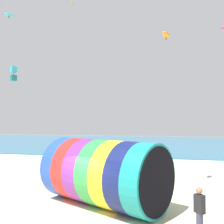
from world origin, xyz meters
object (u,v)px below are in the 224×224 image
(kite_orange_parafoil, at_px, (166,35))
(kite_cyan_parafoil, at_px, (9,15))
(giant_inflatable_tube, at_px, (104,172))
(kite_cyan_box, at_px, (14,74))
(kite_handler, at_px, (200,212))

(kite_orange_parafoil, height_order, kite_cyan_parafoil, kite_cyan_parafoil)
(giant_inflatable_tube, bearing_deg, kite_cyan_box, 141.33)
(giant_inflatable_tube, height_order, kite_cyan_parafoil, kite_cyan_parafoil)
(kite_handler, distance_m, kite_cyan_box, 20.43)
(kite_cyan_box, bearing_deg, kite_orange_parafoil, -17.42)
(kite_cyan_parafoil, bearing_deg, kite_cyan_box, 113.42)
(giant_inflatable_tube, height_order, kite_handler, giant_inflatable_tube)
(kite_cyan_parafoil, bearing_deg, kite_handler, -33.06)
(kite_handler, xyz_separation_m, kite_cyan_box, (-15.10, 11.41, 7.69))
(kite_orange_parafoil, height_order, kite_cyan_box, kite_orange_parafoil)
(giant_inflatable_tube, distance_m, kite_cyan_parafoil, 16.66)
(kite_cyan_parafoil, bearing_deg, giant_inflatable_tube, -33.28)
(kite_handler, bearing_deg, kite_cyan_box, 142.93)
(giant_inflatable_tube, bearing_deg, kite_orange_parafoil, 54.55)
(kite_handler, relative_size, kite_orange_parafoil, 1.63)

